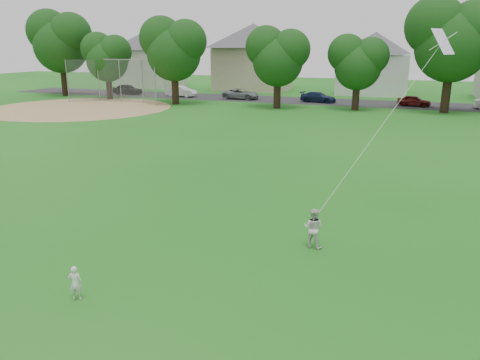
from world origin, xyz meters
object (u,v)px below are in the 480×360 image
(kite, at_px, (380,128))
(baseball_backstop, at_px, (118,81))
(older_boy, at_px, (313,228))
(toddler, at_px, (75,283))

(kite, xyz_separation_m, baseball_backstop, (-29.32, 28.23, -1.28))
(baseball_backstop, bearing_deg, older_boy, -47.43)
(older_boy, bearing_deg, toddler, 55.25)
(older_boy, relative_size, baseball_backstop, 0.12)
(older_boy, height_order, baseball_backstop, baseball_backstop)
(toddler, height_order, kite, kite)
(toddler, xyz_separation_m, older_boy, (4.84, 5.11, 0.19))
(kite, relative_size, baseball_backstop, 0.70)
(toddler, height_order, older_boy, older_boy)
(baseball_backstop, bearing_deg, toddler, -57.04)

